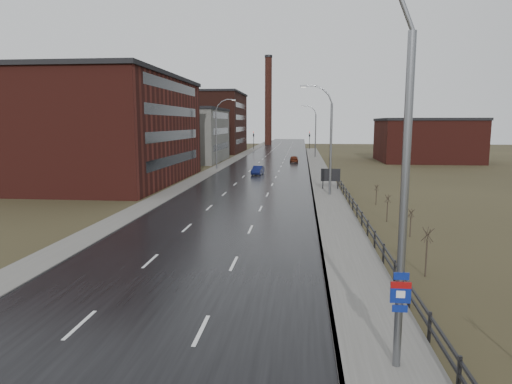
% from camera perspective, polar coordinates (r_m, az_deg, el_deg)
% --- Properties ---
extents(road, '(14.00, 300.00, 0.06)m').
position_cam_1_polar(road, '(71.95, 1.04, 2.62)').
color(road, black).
rests_on(road, ground).
extents(sidewalk_right, '(3.20, 180.00, 0.18)m').
position_cam_1_polar(sidewalk_right, '(46.99, 9.02, -0.59)').
color(sidewalk_right, '#595651').
rests_on(sidewalk_right, ground).
extents(curb_right, '(0.16, 180.00, 0.18)m').
position_cam_1_polar(curb_right, '(46.93, 7.17, -0.56)').
color(curb_right, slate).
rests_on(curb_right, ground).
extents(sidewalk_left, '(2.40, 260.00, 0.12)m').
position_cam_1_polar(sidewalk_left, '(73.07, -5.39, 2.70)').
color(sidewalk_left, '#595651').
rests_on(sidewalk_left, ground).
extents(warehouse_near, '(22.44, 28.56, 13.50)m').
position_cam_1_polar(warehouse_near, '(62.39, -19.92, 7.40)').
color(warehouse_near, '#471914').
rests_on(warehouse_near, ground).
extents(warehouse_mid, '(16.32, 20.40, 10.50)m').
position_cam_1_polar(warehouse_mid, '(92.47, -9.29, 7.08)').
color(warehouse_mid, slate).
rests_on(warehouse_mid, ground).
extents(warehouse_far, '(26.52, 24.48, 15.50)m').
position_cam_1_polar(warehouse_far, '(122.76, -7.95, 8.62)').
color(warehouse_far, '#331611').
rests_on(warehouse_far, ground).
extents(building_right, '(18.36, 16.32, 8.50)m').
position_cam_1_polar(building_right, '(96.53, 20.52, 6.12)').
color(building_right, '#471914').
rests_on(building_right, ground).
extents(smokestack, '(2.70, 2.70, 30.70)m').
position_cam_1_polar(smokestack, '(161.96, 1.55, 11.41)').
color(smokestack, '#331611').
rests_on(smokestack, ground).
extents(streetlight_main, '(3.91, 0.29, 12.11)m').
position_cam_1_polar(streetlight_main, '(13.65, 16.85, 2.21)').
color(streetlight_main, slate).
rests_on(streetlight_main, ground).
extents(streetlight_right_mid, '(3.36, 0.28, 11.35)m').
position_cam_1_polar(streetlight_right_mid, '(47.43, 9.00, 6.48)').
color(streetlight_right_mid, slate).
rests_on(streetlight_right_mid, ground).
extents(streetlight_left, '(3.36, 0.28, 11.35)m').
position_cam_1_polar(streetlight_left, '(74.58, -4.78, 7.28)').
color(streetlight_left, slate).
rests_on(streetlight_left, ground).
extents(streetlight_right_far, '(3.36, 0.28, 11.35)m').
position_cam_1_polar(streetlight_right_far, '(101.37, 7.29, 7.57)').
color(streetlight_right_far, slate).
rests_on(streetlight_right_far, ground).
extents(guardrail, '(0.10, 53.05, 1.10)m').
position_cam_1_polar(guardrail, '(30.73, 13.97, -4.42)').
color(guardrail, black).
rests_on(guardrail, ground).
extents(shrub_c, '(0.58, 0.62, 2.47)m').
position_cam_1_polar(shrub_c, '(24.01, 20.55, -6.88)').
color(shrub_c, '#382D23').
rests_on(shrub_c, ground).
extents(shrub_d, '(0.45, 0.48, 1.89)m').
position_cam_1_polar(shrub_d, '(31.97, 18.77, -3.59)').
color(shrub_d, '#382D23').
rests_on(shrub_d, ground).
extents(shrub_e, '(0.51, 0.53, 2.12)m').
position_cam_1_polar(shrub_e, '(36.26, 16.10, -1.87)').
color(shrub_e, '#382D23').
rests_on(shrub_e, ground).
extents(shrub_f, '(0.45, 0.47, 1.88)m').
position_cam_1_polar(shrub_f, '(43.71, 14.81, -0.25)').
color(shrub_f, '#382D23').
rests_on(shrub_f, ground).
extents(billboard, '(2.16, 0.17, 2.47)m').
position_cam_1_polar(billboard, '(51.92, 9.30, 2.04)').
color(billboard, black).
rests_on(billboard, ground).
extents(traffic_light_left, '(0.58, 2.73, 5.30)m').
position_cam_1_polar(traffic_light_left, '(132.08, -0.30, 7.32)').
color(traffic_light_left, black).
rests_on(traffic_light_left, ground).
extents(traffic_light_right, '(0.58, 2.73, 5.30)m').
position_cam_1_polar(traffic_light_right, '(131.37, 6.72, 7.26)').
color(traffic_light_right, black).
rests_on(traffic_light_right, ground).
extents(car_near, '(1.69, 3.96, 1.27)m').
position_cam_1_polar(car_near, '(66.89, 0.22, 2.69)').
color(car_near, '#0D1444').
rests_on(car_near, ground).
extents(car_far, '(1.74, 4.00, 1.34)m').
position_cam_1_polar(car_far, '(88.05, 4.77, 4.11)').
color(car_far, '#541D0E').
rests_on(car_far, ground).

